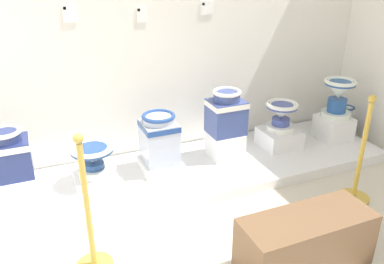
% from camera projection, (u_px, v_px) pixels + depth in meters
% --- Properties ---
extents(display_platform, '(3.90, 1.04, 0.10)m').
position_uv_depth(display_platform, '(197.00, 170.00, 3.84)').
color(display_platform, white).
rests_on(display_platform, ground_plane).
extents(plinth_block_broad_patterned, '(0.30, 0.40, 0.24)m').
position_uv_depth(plinth_block_broad_patterned, '(16.00, 188.00, 3.22)').
color(plinth_block_broad_patterned, white).
rests_on(plinth_block_broad_patterned, display_platform).
extents(antique_toilet_broad_patterned, '(0.34, 0.29, 0.41)m').
position_uv_depth(antique_toilet_broad_patterned, '(8.00, 153.00, 3.09)').
color(antique_toilet_broad_patterned, navy).
rests_on(antique_toilet_broad_patterned, plinth_block_broad_patterned).
extents(plinth_block_leftmost, '(0.36, 0.29, 0.09)m').
position_uv_depth(plinth_block_leftmost, '(95.00, 178.00, 3.51)').
color(plinth_block_leftmost, white).
rests_on(plinth_block_leftmost, display_platform).
extents(antique_toilet_leftmost, '(0.39, 0.39, 0.28)m').
position_uv_depth(antique_toilet_leftmost, '(93.00, 156.00, 3.42)').
color(antique_toilet_leftmost, white).
rests_on(antique_toilet_leftmost, plinth_block_leftmost).
extents(plinth_block_pale_glazed, '(0.37, 0.39, 0.09)m').
position_uv_depth(plinth_block_pale_glazed, '(160.00, 164.00, 3.76)').
color(plinth_block_pale_glazed, white).
rests_on(plinth_block_pale_glazed, display_platform).
extents(antique_toilet_pale_glazed, '(0.31, 0.34, 0.47)m').
position_uv_depth(antique_toilet_pale_glazed, '(159.00, 137.00, 3.64)').
color(antique_toilet_pale_glazed, '#ADB7CC').
rests_on(antique_toilet_pale_glazed, plinth_block_pale_glazed).
extents(plinth_block_tall_cobalt, '(0.32, 0.30, 0.25)m').
position_uv_depth(plinth_block_tall_cobalt, '(225.00, 144.00, 3.97)').
color(plinth_block_tall_cobalt, white).
rests_on(plinth_block_tall_cobalt, display_platform).
extents(antique_toilet_tall_cobalt, '(0.35, 0.30, 0.44)m').
position_uv_depth(antique_toilet_tall_cobalt, '(226.00, 112.00, 3.82)').
color(antique_toilet_tall_cobalt, '#384985').
rests_on(antique_toilet_tall_cobalt, plinth_block_tall_cobalt).
extents(plinth_block_slender_white, '(0.39, 0.37, 0.19)m').
position_uv_depth(plinth_block_slender_white, '(279.00, 138.00, 4.19)').
color(plinth_block_slender_white, white).
rests_on(plinth_block_slender_white, display_platform).
extents(antique_toilet_slender_white, '(0.34, 0.34, 0.31)m').
position_uv_depth(antique_toilet_slender_white, '(281.00, 113.00, 4.08)').
color(antique_toilet_slender_white, white).
rests_on(antique_toilet_slender_white, plinth_block_slender_white).
extents(plinth_block_central_ornate, '(0.32, 0.34, 0.26)m').
position_uv_depth(plinth_block_central_ornate, '(333.00, 128.00, 4.35)').
color(plinth_block_central_ornate, white).
rests_on(plinth_block_central_ornate, display_platform).
extents(antique_toilet_central_ornate, '(0.34, 0.34, 0.42)m').
position_uv_depth(antique_toilet_central_ornate, '(338.00, 95.00, 4.19)').
color(antique_toilet_central_ornate, white).
rests_on(antique_toilet_central_ornate, plinth_block_central_ornate).
extents(info_placard_second, '(0.13, 0.01, 0.15)m').
position_uv_depth(info_placard_second, '(70.00, 13.00, 3.35)').
color(info_placard_second, white).
extents(info_placard_third, '(0.10, 0.01, 0.14)m').
position_uv_depth(info_placard_third, '(142.00, 14.00, 3.60)').
color(info_placard_third, white).
extents(info_placard_fourth, '(0.14, 0.01, 0.13)m').
position_uv_depth(info_placard_fourth, '(207.00, 8.00, 3.82)').
color(info_placard_fourth, white).
extents(decorative_vase_spare, '(0.28, 0.28, 0.38)m').
position_uv_depth(decorative_vase_spare, '(344.00, 124.00, 4.63)').
color(decorative_vase_spare, navy).
rests_on(decorative_vase_spare, ground_plane).
extents(stanchion_post_near_left, '(0.25, 0.25, 1.01)m').
position_uv_depth(stanchion_post_near_left, '(90.00, 231.00, 2.59)').
color(stanchion_post_near_left, gold).
rests_on(stanchion_post_near_left, ground_plane).
extents(stanchion_post_near_right, '(0.27, 0.27, 0.97)m').
position_uv_depth(stanchion_post_near_right, '(358.00, 172.00, 3.37)').
color(stanchion_post_near_right, gold).
rests_on(stanchion_post_near_right, ground_plane).
extents(museum_bench, '(0.92, 0.36, 0.40)m').
position_uv_depth(museum_bench, '(305.00, 242.00, 2.64)').
color(museum_bench, brown).
rests_on(museum_bench, ground_plane).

